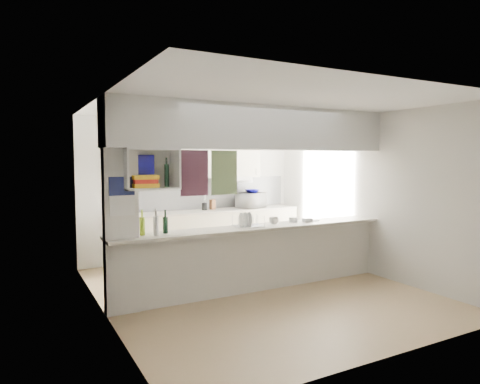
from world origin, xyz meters
TOP-DOWN VIEW (x-y plane):
  - floor at (0.00, 0.00)m, footprint 4.80×4.80m
  - ceiling at (0.00, 0.00)m, footprint 4.80×4.80m
  - wall_back at (0.00, 2.40)m, footprint 4.20×0.00m
  - wall_left at (-2.10, 0.00)m, footprint 0.00×4.80m
  - wall_right at (2.10, 0.00)m, footprint 0.00×4.80m
  - servery_partition at (-0.17, 0.00)m, footprint 4.20×0.50m
  - cubby_shelf at (-1.57, -0.06)m, footprint 0.65×0.35m
  - kitchen_run at (0.16, 2.14)m, footprint 3.60×0.63m
  - microwave at (1.11, 2.09)m, footprint 0.62×0.51m
  - bowl at (1.13, 2.09)m, footprint 0.27×0.27m
  - dish_rack at (-0.12, 0.03)m, footprint 0.43×0.34m
  - cup at (0.25, -0.06)m, footprint 0.16×0.16m
  - wine_bottles at (-1.55, 0.01)m, footprint 0.52×0.15m
  - plastic_tubs at (0.80, 0.07)m, footprint 0.49×0.21m
  - utensil_jar at (0.14, 2.15)m, footprint 0.10×0.10m
  - knife_block at (0.32, 2.18)m, footprint 0.12×0.11m

SIDE VIEW (x-z plane):
  - floor at x=0.00m, z-range 0.00..0.00m
  - kitchen_run at x=0.16m, z-range -0.29..1.95m
  - plastic_tubs at x=0.80m, z-range 0.92..0.98m
  - cup at x=0.25m, z-range 0.94..1.04m
  - utensil_jar at x=0.14m, z-range 0.92..1.06m
  - dish_rack at x=-0.12m, z-range 0.90..1.11m
  - knife_block at x=0.32m, z-range 0.92..1.11m
  - wine_bottles at x=-1.55m, z-range 0.87..1.21m
  - microwave at x=1.11m, z-range 0.92..1.22m
  - bowl at x=1.13m, z-range 1.22..1.28m
  - wall_back at x=0.00m, z-range -0.80..3.40m
  - wall_left at x=-2.10m, z-range -1.10..3.70m
  - wall_right at x=2.10m, z-range -1.10..3.70m
  - servery_partition at x=-0.17m, z-range 0.36..2.96m
  - cubby_shelf at x=-1.57m, z-range 1.46..1.96m
  - ceiling at x=0.00m, z-range 2.60..2.60m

